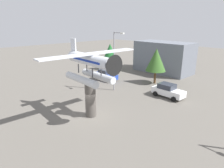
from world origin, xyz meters
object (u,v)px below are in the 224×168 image
at_px(car_mid_white, 168,91).
at_px(storefront_building, 163,57).
at_px(streetlight_primary, 115,58).
at_px(display_pedestal, 90,99).
at_px(tree_west, 110,53).
at_px(floatplane_monument, 90,65).
at_px(tree_east, 156,60).
at_px(car_near_blue, 106,75).

relative_size(car_mid_white, storefront_building, 0.39).
bearing_deg(streetlight_primary, display_pedestal, -60.90).
distance_m(car_mid_white, streetlight_primary, 8.27).
distance_m(car_mid_white, tree_west, 17.72).
distance_m(floatplane_monument, storefront_building, 22.93).
height_order(display_pedestal, tree_east, tree_east).
distance_m(streetlight_primary, storefront_building, 14.82).
relative_size(car_near_blue, streetlight_primary, 0.51).
bearing_deg(display_pedestal, car_mid_white, 77.19).
relative_size(display_pedestal, streetlight_primary, 0.46).
distance_m(car_near_blue, streetlight_primary, 6.87).
xyz_separation_m(streetlight_primary, storefront_building, (-1.69, 14.61, -1.81)).
distance_m(display_pedestal, storefront_building, 22.77).
xyz_separation_m(streetlight_primary, tree_west, (-10.25, 8.40, -1.33)).
bearing_deg(storefront_building, streetlight_primary, -83.41).
xyz_separation_m(floatplane_monument, storefront_building, (-5.93, 22.00, -2.55)).
bearing_deg(display_pedestal, floatplane_monument, -1.80).
distance_m(streetlight_primary, tree_west, 13.31).
relative_size(car_mid_white, tree_east, 0.76).
bearing_deg(car_near_blue, display_pedestal, -47.74).
bearing_deg(floatplane_monument, car_mid_white, 79.67).
bearing_deg(car_near_blue, floatplane_monument, -47.34).
height_order(storefront_building, tree_west, storefront_building).
height_order(floatplane_monument, car_near_blue, floatplane_monument).
height_order(floatplane_monument, tree_west, floatplane_monument).
xyz_separation_m(floatplane_monument, tree_west, (-14.49, 15.79, -2.07)).
height_order(floatplane_monument, streetlight_primary, streetlight_primary).
distance_m(floatplane_monument, tree_east, 14.79).
bearing_deg(tree_east, storefront_building, 114.92).
distance_m(display_pedestal, car_near_blue, 13.63).
xyz_separation_m(tree_west, tree_east, (12.05, -1.30, 0.39)).
relative_size(car_near_blue, tree_east, 0.76).
bearing_deg(display_pedestal, tree_east, 99.05).
bearing_deg(streetlight_primary, car_mid_white, 26.72).
xyz_separation_m(car_mid_white, tree_east, (-4.74, 3.81, 2.91)).
xyz_separation_m(storefront_building, tree_west, (-8.56, -6.22, 0.48)).
distance_m(display_pedestal, streetlight_primary, 8.92).
relative_size(display_pedestal, tree_west, 0.72).
xyz_separation_m(car_mid_white, tree_west, (-16.78, 5.11, 2.52)).
relative_size(car_near_blue, tree_west, 0.79).
bearing_deg(tree_west, car_mid_white, -16.92).
bearing_deg(streetlight_primary, tree_west, 140.66).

